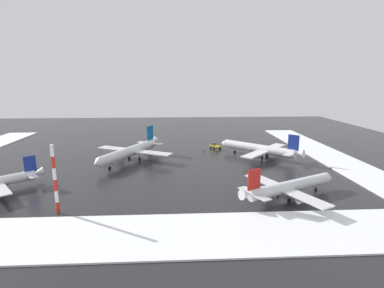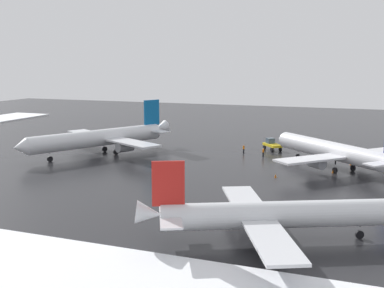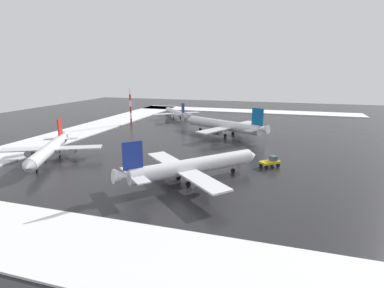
% 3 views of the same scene
% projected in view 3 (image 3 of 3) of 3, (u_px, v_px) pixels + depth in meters
% --- Properties ---
extents(ground_plane, '(240.00, 240.00, 0.00)m').
position_uv_depth(ground_plane, '(220.00, 137.00, 98.69)').
color(ground_plane, '#232326').
extents(snow_bank_far, '(152.00, 16.00, 0.31)m').
position_uv_depth(snow_bank_far, '(90.00, 128.00, 112.75)').
color(snow_bank_far, white).
rests_on(snow_bank_far, ground_plane).
extents(snow_bank_left, '(14.00, 116.00, 0.31)m').
position_uv_depth(snow_bank_left, '(245.00, 111.00, 160.89)').
color(snow_bank_left, white).
rests_on(snow_bank_left, ground_plane).
extents(snow_bank_right, '(14.00, 116.00, 0.31)m').
position_uv_depth(snow_bank_right, '(108.00, 251.00, 36.42)').
color(snow_bank_right, white).
rests_on(snow_bank_right, ground_plane).
extents(airplane_foreground_jet, '(25.84, 24.75, 9.59)m').
position_uv_depth(airplane_foreground_jet, '(192.00, 166.00, 58.73)').
color(airplane_foreground_jet, white).
rests_on(airplane_foreground_jet, ground_plane).
extents(airplane_parked_portside, '(27.28, 32.02, 10.27)m').
position_uv_depth(airplane_parked_portside, '(224.00, 125.00, 101.23)').
color(airplane_parked_portside, silver).
rests_on(airplane_parked_portside, ground_plane).
extents(airplane_distant_tail, '(22.01, 19.88, 7.84)m').
position_uv_depth(airplane_distant_tail, '(176.00, 112.00, 137.46)').
color(airplane_distant_tail, silver).
rests_on(airplane_distant_tail, ground_plane).
extents(airplane_far_rear, '(27.26, 23.18, 8.65)m').
position_uv_depth(airplane_far_rear, '(49.00, 149.00, 72.47)').
color(airplane_far_rear, silver).
rests_on(airplane_far_rear, ground_plane).
extents(pushback_tug, '(4.68, 4.92, 2.50)m').
position_uv_depth(pushback_tug, '(271.00, 161.00, 68.21)').
color(pushback_tug, gold).
rests_on(pushback_tug, ground_plane).
extents(ground_crew_near_tug, '(0.36, 0.36, 1.71)m').
position_uv_depth(ground_crew_near_tug, '(250.00, 155.00, 74.10)').
color(ground_crew_near_tug, black).
rests_on(ground_crew_near_tug, ground_plane).
extents(ground_crew_by_nose_gear, '(0.36, 0.36, 1.71)m').
position_uv_depth(ground_crew_by_nose_gear, '(239.00, 160.00, 70.51)').
color(ground_crew_by_nose_gear, black).
rests_on(ground_crew_by_nose_gear, ground_plane).
extents(antenna_mast, '(0.70, 0.70, 14.59)m').
position_uv_depth(antenna_mast, '(130.00, 107.00, 120.16)').
color(antenna_mast, red).
rests_on(antenna_mast, ground_plane).
extents(traffic_cone_near_nose, '(0.36, 0.36, 0.55)m').
position_uv_depth(traffic_cone_near_nose, '(165.00, 163.00, 70.05)').
color(traffic_cone_near_nose, orange).
rests_on(traffic_cone_near_nose, ground_plane).
extents(traffic_cone_mid_line, '(0.36, 0.36, 0.55)m').
position_uv_depth(traffic_cone_mid_line, '(179.00, 178.00, 60.45)').
color(traffic_cone_mid_line, orange).
rests_on(traffic_cone_mid_line, ground_plane).
extents(traffic_cone_wingtip_side, '(0.36, 0.36, 0.55)m').
position_uv_depth(traffic_cone_wingtip_side, '(214.00, 187.00, 55.99)').
color(traffic_cone_wingtip_side, orange).
rests_on(traffic_cone_wingtip_side, ground_plane).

